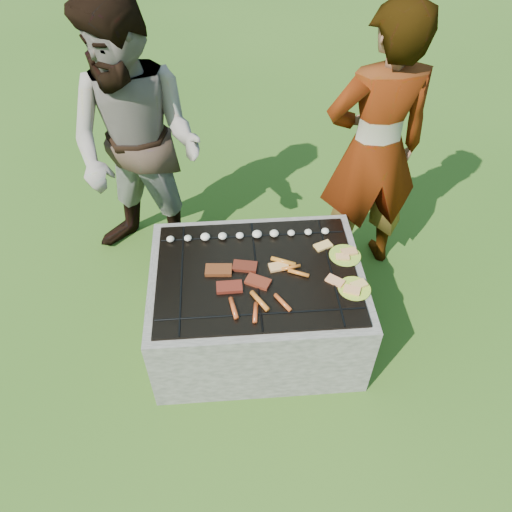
{
  "coord_description": "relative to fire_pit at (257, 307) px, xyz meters",
  "views": [
    {
      "loc": [
        -0.16,
        -2.04,
        2.81
      ],
      "look_at": [
        0.0,
        0.05,
        0.7
      ],
      "focal_mm": 35.0,
      "sensor_mm": 36.0,
      "label": 1
    }
  ],
  "objects": [
    {
      "name": "cook",
      "position": [
        0.83,
        0.69,
        0.69
      ],
      "size": [
        0.75,
        0.54,
        1.94
      ],
      "primitive_type": "imported",
      "rotation": [
        0.0,
        0.0,
        3.25
      ],
      "color": "gray",
      "rests_on": "ground"
    },
    {
      "name": "lawn",
      "position": [
        0.0,
        0.0,
        -0.28
      ],
      "size": [
        60.0,
        60.0,
        0.0
      ],
      "primitive_type": "plane",
      "color": "#234912",
      "rests_on": "ground"
    },
    {
      "name": "bystander",
      "position": [
        -0.72,
        0.83,
        0.69
      ],
      "size": [
        1.16,
        1.05,
        1.95
      ],
      "primitive_type": "imported",
      "rotation": [
        0.0,
        0.0,
        -0.41
      ],
      "color": "gray",
      "rests_on": "ground"
    },
    {
      "name": "mushrooms",
      "position": [
        -0.04,
        0.31,
        0.35
      ],
      "size": [
        1.05,
        0.06,
        0.04
      ],
      "color": "beige",
      "rests_on": "fire_pit"
    },
    {
      "name": "sausages",
      "position": [
        0.07,
        -0.16,
        0.34
      ],
      "size": [
        0.49,
        0.5,
        0.03
      ],
      "color": "orange",
      "rests_on": "fire_pit"
    },
    {
      "name": "plate_near",
      "position": [
        0.56,
        -0.17,
        0.33
      ],
      "size": [
        0.23,
        0.23,
        0.03
      ],
      "color": "yellow",
      "rests_on": "fire_pit"
    },
    {
      "name": "fire_pit",
      "position": [
        0.0,
        0.0,
        0.0
      ],
      "size": [
        1.3,
        1.0,
        0.62
      ],
      "color": "gray",
      "rests_on": "ground"
    },
    {
      "name": "bread_on_grate",
      "position": [
        0.32,
        0.04,
        0.34
      ],
      "size": [
        0.44,
        0.41,
        0.02
      ],
      "color": "#EDB079",
      "rests_on": "fire_pit"
    },
    {
      "name": "plate_far",
      "position": [
        0.56,
        0.1,
        0.33
      ],
      "size": [
        0.21,
        0.21,
        0.03
      ],
      "color": "yellow",
      "rests_on": "fire_pit"
    },
    {
      "name": "pork_slabs",
      "position": [
        -0.13,
        -0.03,
        0.34
      ],
      "size": [
        0.4,
        0.26,
        0.02
      ],
      "color": "#97471B",
      "rests_on": "fire_pit"
    }
  ]
}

